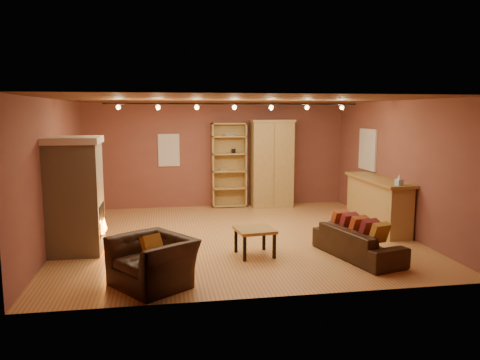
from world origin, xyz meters
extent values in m
plane|color=#A56C3A|center=(0.00, 0.00, 0.00)|extent=(7.00, 7.00, 0.00)
plane|color=brown|center=(0.00, 0.00, 2.80)|extent=(7.00, 7.00, 0.00)
cube|color=brown|center=(0.00, 3.25, 1.40)|extent=(7.00, 0.02, 2.80)
cube|color=brown|center=(-3.50, 0.00, 1.40)|extent=(0.02, 6.50, 2.80)
cube|color=brown|center=(3.50, 0.00, 1.40)|extent=(0.02, 6.50, 2.80)
cube|color=tan|center=(-3.05, -0.60, 1.00)|extent=(0.90, 0.90, 2.00)
cube|color=beige|center=(-3.05, -0.60, 2.06)|extent=(0.98, 0.98, 0.12)
cube|color=black|center=(-2.64, -0.60, 0.60)|extent=(0.10, 0.65, 0.55)
cone|color=orange|center=(-2.58, -0.60, 0.48)|extent=(0.10, 0.10, 0.22)
cube|color=silver|center=(-1.30, 3.23, 1.55)|extent=(0.56, 0.04, 0.86)
cube|color=tan|center=(0.29, 3.23, 1.14)|extent=(0.93, 0.04, 2.27)
cube|color=tan|center=(-0.15, 3.07, 1.14)|extent=(0.04, 0.36, 2.27)
cube|color=tan|center=(0.74, 3.07, 1.14)|extent=(0.04, 0.36, 2.27)
cube|color=gray|center=(0.14, 3.07, 1.01)|extent=(0.18, 0.12, 0.05)
cube|color=black|center=(0.42, 3.07, 1.52)|extent=(0.10, 0.10, 0.12)
cube|color=tan|center=(0.29, 3.07, 0.04)|extent=(0.93, 0.36, 0.04)
cube|color=tan|center=(0.29, 3.07, 0.52)|extent=(0.93, 0.36, 0.03)
cube|color=tan|center=(0.29, 3.07, 0.98)|extent=(0.93, 0.36, 0.03)
cube|color=tan|center=(0.29, 3.07, 1.44)|extent=(0.93, 0.36, 0.04)
cube|color=tan|center=(0.29, 3.07, 1.91)|extent=(0.93, 0.36, 0.04)
cube|color=tan|center=(0.29, 3.07, 2.25)|extent=(0.93, 0.36, 0.04)
cube|color=tan|center=(1.44, 2.95, 1.15)|extent=(1.10, 0.60, 2.29)
cube|color=olive|center=(1.44, 2.66, 1.15)|extent=(0.02, 0.01, 2.19)
cube|color=tan|center=(1.44, 2.95, 2.32)|extent=(1.16, 0.66, 0.06)
cube|color=tan|center=(3.20, 0.20, 0.53)|extent=(0.50, 2.22, 1.06)
cube|color=olive|center=(3.20, 0.20, 1.09)|extent=(0.62, 2.34, 0.06)
cube|color=#8FC6E5|center=(3.15, -0.79, 1.18)|extent=(0.14, 0.14, 0.12)
cone|color=white|center=(3.15, -0.79, 1.28)|extent=(0.08, 0.08, 0.10)
cube|color=silver|center=(3.47, 1.40, 1.65)|extent=(0.05, 0.90, 1.00)
imported|color=black|center=(1.90, -1.74, 0.36)|extent=(0.98, 1.90, 0.71)
cube|color=#A8762B|center=(2.04, -2.27, 0.58)|extent=(0.35, 0.30, 0.36)
cube|color=maroon|center=(1.97, -2.01, 0.58)|extent=(0.35, 0.30, 0.36)
cube|color=#A04320|center=(1.90, -1.74, 0.58)|extent=(0.35, 0.30, 0.36)
cube|color=maroon|center=(1.83, -1.47, 0.58)|extent=(0.35, 0.30, 0.36)
cube|color=#A04320|center=(1.76, -1.21, 0.58)|extent=(0.35, 0.30, 0.36)
imported|color=black|center=(-1.65, -2.53, 0.49)|extent=(1.25, 1.33, 0.98)
cube|color=#A8762B|center=(-1.65, -2.53, 0.61)|extent=(0.38, 0.37, 0.34)
cube|color=olive|center=(0.13, -1.32, 0.47)|extent=(0.73, 0.73, 0.05)
cube|color=black|center=(-0.14, -1.59, 0.22)|extent=(0.05, 0.05, 0.44)
cube|color=black|center=(0.40, -1.59, 0.22)|extent=(0.05, 0.05, 0.44)
cube|color=black|center=(-0.14, -1.05, 0.22)|extent=(0.05, 0.05, 0.44)
cube|color=black|center=(0.40, -1.05, 0.22)|extent=(0.05, 0.05, 0.44)
cylinder|color=black|center=(0.00, 0.20, 2.72)|extent=(5.20, 0.03, 0.03)
sphere|color=#FFD88C|center=(-2.30, 0.20, 2.65)|extent=(0.09, 0.09, 0.09)
sphere|color=#FFD88C|center=(-1.53, 0.20, 2.65)|extent=(0.09, 0.09, 0.09)
sphere|color=#FFD88C|center=(-0.77, 0.20, 2.65)|extent=(0.09, 0.09, 0.09)
sphere|color=#FFD88C|center=(0.00, 0.20, 2.65)|extent=(0.09, 0.09, 0.09)
sphere|color=#FFD88C|center=(0.77, 0.20, 2.65)|extent=(0.09, 0.09, 0.09)
sphere|color=#FFD88C|center=(1.53, 0.20, 2.65)|extent=(0.09, 0.09, 0.09)
sphere|color=#FFD88C|center=(2.30, 0.20, 2.65)|extent=(0.09, 0.09, 0.09)
camera|label=1|loc=(-1.47, -9.31, 2.56)|focal=35.00mm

